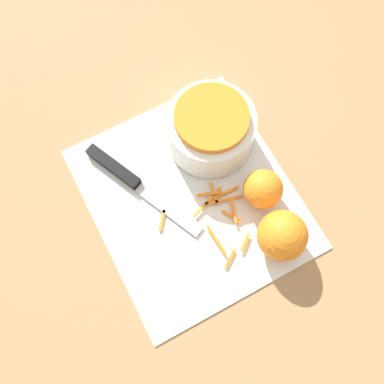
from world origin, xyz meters
name	(u,v)px	position (x,y,z in m)	size (l,w,h in m)	color
ground_plane	(192,199)	(0.00, 0.00, 0.00)	(4.00, 4.00, 0.00)	#9E754C
cutting_board	(192,198)	(0.00, 0.00, 0.00)	(0.38, 0.34, 0.01)	silver
bowl_speckled	(211,128)	(-0.08, 0.08, 0.05)	(0.15, 0.15, 0.09)	silver
knife	(124,175)	(-0.09, -0.09, 0.01)	(0.23, 0.12, 0.02)	black
orange_left	(282,236)	(0.14, 0.09, 0.05)	(0.08, 0.08, 0.08)	orange
orange_right	(263,189)	(0.05, 0.11, 0.04)	(0.07, 0.07, 0.07)	orange
peel_pile	(217,213)	(0.05, 0.02, 0.01)	(0.15, 0.16, 0.01)	orange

